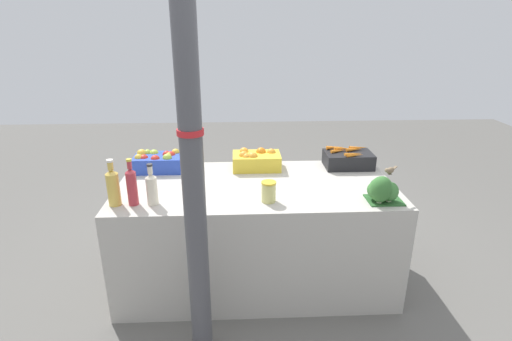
{
  "coord_description": "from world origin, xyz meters",
  "views": [
    {
      "loc": [
        -0.12,
        -2.59,
        1.85
      ],
      "look_at": [
        0.0,
        0.0,
        0.87
      ],
      "focal_mm": 28.0,
      "sensor_mm": 36.0,
      "label": 1
    }
  ],
  "objects_px": {
    "support_pole": "(191,151)",
    "broccoli_pile": "(381,189)",
    "apple_crate": "(159,161)",
    "juice_bottle_cloudy": "(152,188)",
    "juice_bottle_ruby": "(132,186)",
    "sparrow_bird": "(390,170)",
    "juice_bottle_golden": "(113,186)",
    "pickle_jar": "(269,192)",
    "carrot_crate": "(348,159)",
    "orange_crate": "(256,160)"
  },
  "relations": [
    {
      "from": "orange_crate",
      "to": "sparrow_bird",
      "type": "relative_size",
      "value": 3.3
    },
    {
      "from": "support_pole",
      "to": "broccoli_pile",
      "type": "distance_m",
      "value": 1.25
    },
    {
      "from": "pickle_jar",
      "to": "sparrow_bird",
      "type": "relative_size",
      "value": 1.21
    },
    {
      "from": "support_pole",
      "to": "juice_bottle_golden",
      "type": "relative_size",
      "value": 8.4
    },
    {
      "from": "carrot_crate",
      "to": "juice_bottle_golden",
      "type": "distance_m",
      "value": 1.74
    },
    {
      "from": "orange_crate",
      "to": "broccoli_pile",
      "type": "relative_size",
      "value": 1.63
    },
    {
      "from": "broccoli_pile",
      "to": "juice_bottle_golden",
      "type": "distance_m",
      "value": 1.67
    },
    {
      "from": "carrot_crate",
      "to": "sparrow_bird",
      "type": "height_order",
      "value": "sparrow_bird"
    },
    {
      "from": "support_pole",
      "to": "sparrow_bird",
      "type": "relative_size",
      "value": 22.57
    },
    {
      "from": "apple_crate",
      "to": "broccoli_pile",
      "type": "xyz_separation_m",
      "value": [
        1.5,
        -0.65,
        0.01
      ]
    },
    {
      "from": "broccoli_pile",
      "to": "support_pole",
      "type": "bearing_deg",
      "value": -161.29
    },
    {
      "from": "broccoli_pile",
      "to": "sparrow_bird",
      "type": "bearing_deg",
      "value": 12.64
    },
    {
      "from": "apple_crate",
      "to": "juice_bottle_cloudy",
      "type": "relative_size",
      "value": 1.37
    },
    {
      "from": "apple_crate",
      "to": "sparrow_bird",
      "type": "height_order",
      "value": "sparrow_bird"
    },
    {
      "from": "apple_crate",
      "to": "carrot_crate",
      "type": "relative_size",
      "value": 1.0
    },
    {
      "from": "carrot_crate",
      "to": "juice_bottle_cloudy",
      "type": "relative_size",
      "value": 1.37
    },
    {
      "from": "apple_crate",
      "to": "broccoli_pile",
      "type": "distance_m",
      "value": 1.64
    },
    {
      "from": "support_pole",
      "to": "juice_bottle_ruby",
      "type": "xyz_separation_m",
      "value": [
        -0.43,
        0.42,
        -0.35
      ]
    },
    {
      "from": "apple_crate",
      "to": "orange_crate",
      "type": "distance_m",
      "value": 0.75
    },
    {
      "from": "broccoli_pile",
      "to": "juice_bottle_cloudy",
      "type": "distance_m",
      "value": 1.43
    },
    {
      "from": "juice_bottle_ruby",
      "to": "juice_bottle_golden",
      "type": "bearing_deg",
      "value": 180.0
    },
    {
      "from": "apple_crate",
      "to": "juice_bottle_golden",
      "type": "distance_m",
      "value": 0.64
    },
    {
      "from": "orange_crate",
      "to": "juice_bottle_golden",
      "type": "distance_m",
      "value": 1.1
    },
    {
      "from": "apple_crate",
      "to": "pickle_jar",
      "type": "distance_m",
      "value": 1.0
    },
    {
      "from": "sparrow_bird",
      "to": "juice_bottle_ruby",
      "type": "bearing_deg",
      "value": -41.32
    },
    {
      "from": "support_pole",
      "to": "sparrow_bird",
      "type": "height_order",
      "value": "support_pole"
    },
    {
      "from": "orange_crate",
      "to": "juice_bottle_cloudy",
      "type": "xyz_separation_m",
      "value": [
        -0.67,
        -0.61,
        0.04
      ]
    },
    {
      "from": "support_pole",
      "to": "carrot_crate",
      "type": "bearing_deg",
      "value": 43.43
    },
    {
      "from": "apple_crate",
      "to": "pickle_jar",
      "type": "relative_size",
      "value": 2.72
    },
    {
      "from": "apple_crate",
      "to": "juice_bottle_cloudy",
      "type": "height_order",
      "value": "juice_bottle_cloudy"
    },
    {
      "from": "juice_bottle_ruby",
      "to": "sparrow_bird",
      "type": "relative_size",
      "value": 2.71
    },
    {
      "from": "juice_bottle_golden",
      "to": "juice_bottle_cloudy",
      "type": "distance_m",
      "value": 0.23
    },
    {
      "from": "orange_crate",
      "to": "pickle_jar",
      "type": "relative_size",
      "value": 2.72
    },
    {
      "from": "orange_crate",
      "to": "juice_bottle_cloudy",
      "type": "bearing_deg",
      "value": -137.69
    },
    {
      "from": "orange_crate",
      "to": "sparrow_bird",
      "type": "bearing_deg",
      "value": -38.58
    },
    {
      "from": "juice_bottle_ruby",
      "to": "sparrow_bird",
      "type": "distance_m",
      "value": 1.6
    },
    {
      "from": "broccoli_pile",
      "to": "pickle_jar",
      "type": "relative_size",
      "value": 1.67
    },
    {
      "from": "juice_bottle_ruby",
      "to": "pickle_jar",
      "type": "height_order",
      "value": "juice_bottle_ruby"
    },
    {
      "from": "carrot_crate",
      "to": "pickle_jar",
      "type": "height_order",
      "value": "carrot_crate"
    },
    {
      "from": "broccoli_pile",
      "to": "juice_bottle_ruby",
      "type": "bearing_deg",
      "value": 178.69
    },
    {
      "from": "apple_crate",
      "to": "juice_bottle_cloudy",
      "type": "distance_m",
      "value": 0.62
    },
    {
      "from": "support_pole",
      "to": "orange_crate",
      "type": "relative_size",
      "value": 6.85
    },
    {
      "from": "broccoli_pile",
      "to": "juice_bottle_cloudy",
      "type": "relative_size",
      "value": 0.84
    },
    {
      "from": "pickle_jar",
      "to": "juice_bottle_ruby",
      "type": "bearing_deg",
      "value": -179.74
    },
    {
      "from": "juice_bottle_cloudy",
      "to": "sparrow_bird",
      "type": "bearing_deg",
      "value": -1.02
    },
    {
      "from": "support_pole",
      "to": "juice_bottle_cloudy",
      "type": "relative_size",
      "value": 9.38
    },
    {
      "from": "carrot_crate",
      "to": "sparrow_bird",
      "type": "relative_size",
      "value": 3.3
    },
    {
      "from": "broccoli_pile",
      "to": "carrot_crate",
      "type": "bearing_deg",
      "value": 93.17
    },
    {
      "from": "support_pole",
      "to": "juice_bottle_golden",
      "type": "xyz_separation_m",
      "value": [
        -0.54,
        0.42,
        -0.35
      ]
    },
    {
      "from": "broccoli_pile",
      "to": "juice_bottle_cloudy",
      "type": "bearing_deg",
      "value": 178.58
    }
  ]
}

